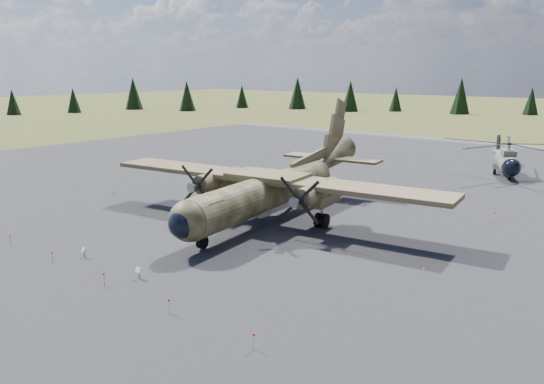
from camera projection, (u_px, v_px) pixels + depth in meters
The scene contains 8 objects.
ground at pixel (233, 230), 43.63m from camera, with size 500.00×500.00×0.00m, color brown.
apron at pixel (304, 206), 51.21m from camera, with size 120.00×120.00×0.04m, color #545358.
transport_plane at pixel (275, 184), 46.61m from camera, with size 32.06×28.94×10.55m.
helicopter_near at pixel (508, 152), 65.21m from camera, with size 21.91×21.91×4.22m.
info_placard_left at pixel (83, 251), 37.01m from camera, with size 0.49×0.33×0.71m.
info_placard_right at pixel (139, 271), 33.22m from camera, with size 0.50×0.24×0.77m.
barrier_fence at pixel (228, 223), 43.74m from camera, with size 33.12×29.62×0.85m.
treeline at pixel (245, 175), 41.37m from camera, with size 300.58×291.77×10.97m.
Camera 1 is at (28.85, -30.47, 12.76)m, focal length 35.00 mm.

